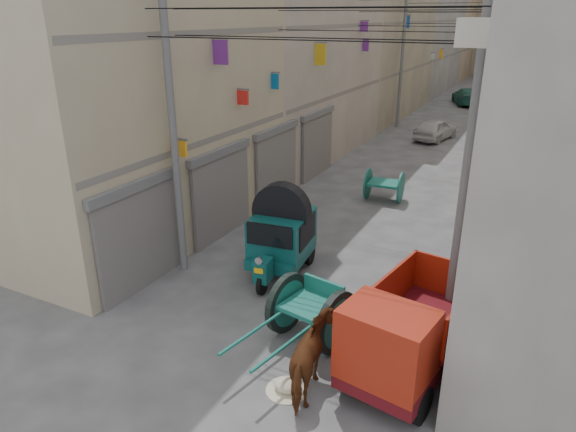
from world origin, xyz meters
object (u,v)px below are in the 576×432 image
Objects in this scene: feed_sack at (287,385)px; auto_rickshaw at (282,233)px; distant_car_green at (467,96)px; second_cart at (384,185)px; distant_car_grey at (496,126)px; mini_truck at (405,340)px; horse at (314,360)px; distant_car_white at (435,129)px; tonga_cart at (310,311)px.

auto_rickshaw is at bearing 118.41° from feed_sack.
distant_car_green is at bearing 93.63° from feed_sack.
auto_rickshaw reaches higher than distant_car_green.
second_cart is 0.37× the size of distant_car_grey.
mini_truck reaches higher than horse.
auto_rickshaw is 0.80× the size of distant_car_white.
distant_car_grey is (0.59, 24.73, -0.11)m from horse.
feed_sack is 0.11× the size of distant_car_green.
distant_car_grey is at bearing 87.54° from distant_car_green.
feed_sack is at bearing -85.26° from second_cart.
distant_car_grey is at bearing -130.95° from distant_car_white.
tonga_cart is 1.67m from horse.
distant_car_green is at bearing 121.41° from distant_car_grey.
distant_car_green is at bearing 83.27° from auto_rickshaw.
distant_car_white is 0.94× the size of distant_car_grey.
tonga_cart is 0.91× the size of distant_car_white.
feed_sack is at bearing -69.08° from tonga_cart.
distant_car_white is (-2.43, 22.42, -0.12)m from horse.
distant_car_white is at bearing 105.90° from tonga_cart.
distant_car_grey is (2.59, 13.67, -0.01)m from second_cart.
auto_rickshaw reaches higher than tonga_cart.
auto_rickshaw is 0.75× the size of mini_truck.
distant_car_grey is at bearing 101.70° from mini_truck.
tonga_cart is 0.86× the size of distant_car_grey.
distant_car_white is 0.80× the size of distant_car_green.
second_cart is at bearing 97.72° from feed_sack.
distant_car_green is at bearing 104.67° from tonga_cart.
distant_car_grey reaches higher than second_cart.
feed_sack is 0.13× the size of distant_car_grey.
distant_car_white reaches higher than second_cart.
mini_truck is 2.70× the size of second_cart.
second_cart is at bearing -92.67° from horse.
auto_rickshaw reaches higher than horse.
feed_sack is at bearing 106.55° from distant_car_white.
mini_truck is 7.52× the size of feed_sack.
feed_sack is 24.97m from distant_car_grey.
feed_sack is at bearing -68.23° from auto_rickshaw.
distant_car_white is at bearing 94.94° from feed_sack.
distant_car_grey is (-0.81, 23.71, -0.34)m from mini_truck.
distant_car_grey is at bearing 76.29° from second_cart.
tonga_cart is 34.71m from distant_car_green.
auto_rickshaw is at bearing 70.99° from distant_car_green.
horse is at bearing 75.48° from distant_car_green.
distant_car_green reaches higher than second_cart.
horse is at bearing -134.22° from mini_truck.
tonga_cart is at bearing 106.17° from distant_car_white.
distant_car_grey is at bearing 73.92° from auto_rickshaw.
feed_sack is 36.43m from distant_car_green.
distant_car_grey reaches higher than feed_sack.
distant_car_white is at bearing 109.89° from mini_truck.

